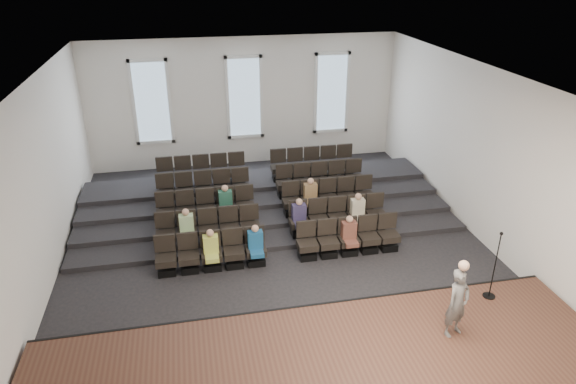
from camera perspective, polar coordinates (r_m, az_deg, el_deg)
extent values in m
plane|color=black|center=(14.92, -1.12, -6.42)|extent=(14.00, 14.00, 0.00)
cube|color=white|center=(13.03, -1.30, 12.73)|extent=(12.00, 14.00, 0.02)
cube|color=white|center=(20.38, -4.86, 9.91)|extent=(12.00, 0.04, 5.00)
cube|color=white|center=(7.97, 8.48, -16.88)|extent=(12.00, 0.04, 5.00)
cube|color=white|center=(14.10, -26.02, 0.34)|extent=(0.04, 14.00, 5.00)
cube|color=white|center=(15.93, 20.67, 3.99)|extent=(0.04, 14.00, 5.00)
cube|color=#4A2E1F|center=(10.82, 4.14, -19.18)|extent=(11.80, 3.60, 0.50)
cube|color=black|center=(12.11, 1.86, -13.48)|extent=(11.80, 0.06, 0.52)
cube|color=black|center=(16.89, -2.57, -2.16)|extent=(11.80, 4.80, 0.15)
cube|color=black|center=(17.32, -2.85, -1.16)|extent=(11.80, 3.75, 0.30)
cube|color=black|center=(17.75, -3.13, -0.21)|extent=(11.80, 2.70, 0.45)
cube|color=black|center=(18.20, -3.38, 0.69)|extent=(11.80, 1.65, 0.60)
cube|color=black|center=(14.21, -13.28, -8.47)|extent=(0.47, 0.43, 0.20)
cube|color=black|center=(14.05, -13.40, -7.41)|extent=(0.55, 0.50, 0.19)
cube|color=black|center=(14.02, -13.56, -5.54)|extent=(0.55, 0.08, 0.50)
cube|color=black|center=(14.19, -10.84, -8.27)|extent=(0.47, 0.43, 0.20)
cube|color=black|center=(14.03, -10.94, -7.21)|extent=(0.55, 0.50, 0.19)
cube|color=black|center=(14.00, -11.10, -5.34)|extent=(0.55, 0.08, 0.50)
cube|color=black|center=(14.19, -8.40, -8.06)|extent=(0.47, 0.43, 0.20)
cube|color=black|center=(14.03, -8.48, -7.00)|extent=(0.55, 0.50, 0.19)
cube|color=black|center=(14.00, -8.65, -5.13)|extent=(0.55, 0.08, 0.50)
cube|color=black|center=(14.22, -5.97, -7.84)|extent=(0.47, 0.43, 0.20)
cube|color=black|center=(14.06, -6.03, -6.78)|extent=(0.55, 0.50, 0.19)
cube|color=black|center=(14.03, -6.19, -4.91)|extent=(0.55, 0.08, 0.50)
cube|color=black|center=(14.27, -3.56, -7.60)|extent=(0.47, 0.43, 0.20)
cube|color=black|center=(14.11, -3.59, -6.54)|extent=(0.55, 0.50, 0.19)
cube|color=black|center=(14.08, -3.76, -4.68)|extent=(0.55, 0.08, 0.50)
cube|color=black|center=(14.50, 2.16, -6.99)|extent=(0.47, 0.43, 0.20)
cube|color=black|center=(14.34, 2.18, -5.94)|extent=(0.55, 0.50, 0.19)
cube|color=black|center=(14.31, 2.01, -4.11)|extent=(0.55, 0.08, 0.50)
cube|color=black|center=(14.64, 4.46, -6.72)|extent=(0.47, 0.43, 0.20)
cube|color=black|center=(14.48, 4.50, -5.68)|extent=(0.55, 0.50, 0.19)
cube|color=black|center=(14.45, 4.33, -3.87)|extent=(0.55, 0.08, 0.50)
cube|color=black|center=(14.80, 6.71, -6.45)|extent=(0.47, 0.43, 0.20)
cube|color=black|center=(14.64, 6.77, -5.42)|extent=(0.55, 0.50, 0.19)
cube|color=black|center=(14.61, 6.60, -3.62)|extent=(0.55, 0.08, 0.50)
cube|color=black|center=(14.98, 8.91, -6.18)|extent=(0.47, 0.43, 0.20)
cube|color=black|center=(14.82, 8.98, -5.15)|extent=(0.55, 0.50, 0.19)
cube|color=black|center=(14.80, 8.81, -3.38)|extent=(0.55, 0.08, 0.50)
cube|color=black|center=(15.18, 11.04, -5.90)|extent=(0.47, 0.43, 0.20)
cube|color=black|center=(15.03, 11.14, -4.88)|extent=(0.55, 0.50, 0.19)
cube|color=black|center=(15.00, 10.97, -3.14)|extent=(0.55, 0.08, 0.50)
cube|color=black|center=(15.03, -13.30, -5.81)|extent=(0.47, 0.43, 0.20)
cube|color=black|center=(14.88, -13.42, -4.78)|extent=(0.55, 0.50, 0.19)
cube|color=black|center=(14.87, -13.57, -3.02)|extent=(0.55, 0.08, 0.50)
cube|color=black|center=(15.01, -11.01, -5.62)|extent=(0.47, 0.43, 0.20)
cube|color=black|center=(14.86, -11.11, -4.59)|extent=(0.55, 0.50, 0.19)
cube|color=black|center=(14.85, -11.26, -2.82)|extent=(0.55, 0.08, 0.50)
cube|color=black|center=(15.01, -8.72, -5.43)|extent=(0.47, 0.43, 0.20)
cube|color=black|center=(14.86, -8.79, -4.39)|extent=(0.55, 0.50, 0.19)
cube|color=black|center=(14.85, -8.95, -2.62)|extent=(0.55, 0.08, 0.50)
cube|color=black|center=(15.04, -6.43, -5.22)|extent=(0.47, 0.43, 0.20)
cube|color=black|center=(14.88, -6.49, -4.19)|extent=(0.55, 0.50, 0.19)
cube|color=black|center=(14.87, -6.64, -2.42)|extent=(0.55, 0.08, 0.50)
cube|color=black|center=(15.09, -4.16, -5.01)|extent=(0.47, 0.43, 0.20)
cube|color=black|center=(14.93, -4.19, -3.98)|extent=(0.55, 0.50, 0.19)
cube|color=black|center=(14.93, -4.35, -2.22)|extent=(0.55, 0.08, 0.50)
cube|color=black|center=(15.30, 1.24, -4.47)|extent=(0.47, 0.43, 0.20)
cube|color=black|center=(15.15, 1.25, -3.45)|extent=(0.55, 0.50, 0.19)
cube|color=black|center=(15.15, 1.09, -1.72)|extent=(0.55, 0.08, 0.50)
cube|color=black|center=(15.43, 3.42, -4.25)|extent=(0.47, 0.43, 0.20)
cube|color=black|center=(15.28, 3.45, -3.23)|extent=(0.55, 0.50, 0.19)
cube|color=black|center=(15.28, 3.29, -1.51)|extent=(0.55, 0.08, 0.50)
cube|color=black|center=(15.58, 5.56, -4.02)|extent=(0.47, 0.43, 0.20)
cube|color=black|center=(15.44, 5.61, -3.01)|extent=(0.55, 0.50, 0.19)
cube|color=black|center=(15.43, 5.45, -1.31)|extent=(0.55, 0.08, 0.50)
cube|color=black|center=(15.76, 7.65, -3.79)|extent=(0.47, 0.43, 0.20)
cube|color=black|center=(15.61, 7.72, -2.79)|extent=(0.55, 0.50, 0.19)
cube|color=black|center=(15.60, 7.56, -1.10)|extent=(0.55, 0.08, 0.50)
cube|color=black|center=(15.95, 9.70, -3.56)|extent=(0.47, 0.43, 0.20)
cube|color=black|center=(15.81, 9.78, -2.57)|extent=(0.55, 0.50, 0.19)
cube|color=black|center=(15.80, 9.62, -0.91)|extent=(0.55, 0.08, 0.50)
cube|color=black|center=(15.88, -13.32, -3.43)|extent=(0.47, 0.42, 0.20)
cube|color=black|center=(15.73, -13.43, -2.44)|extent=(0.55, 0.50, 0.19)
cube|color=black|center=(15.74, -13.57, -0.77)|extent=(0.55, 0.08, 0.50)
cube|color=black|center=(15.85, -11.16, -3.25)|extent=(0.47, 0.42, 0.20)
cube|color=black|center=(15.71, -11.25, -2.26)|extent=(0.55, 0.50, 0.19)
cube|color=black|center=(15.72, -11.40, -0.58)|extent=(0.55, 0.08, 0.50)
cube|color=black|center=(15.86, -9.00, -3.07)|extent=(0.47, 0.42, 0.20)
cube|color=black|center=(15.71, -9.07, -2.07)|extent=(0.55, 0.50, 0.19)
cube|color=black|center=(15.72, -9.22, -0.40)|extent=(0.55, 0.08, 0.50)
cube|color=black|center=(15.88, -6.84, -2.88)|extent=(0.47, 0.42, 0.20)
cube|color=black|center=(15.74, -6.89, -1.88)|extent=(0.55, 0.50, 0.19)
cube|color=black|center=(15.75, -7.04, -0.21)|extent=(0.55, 0.08, 0.50)
cube|color=black|center=(15.93, -4.69, -2.68)|extent=(0.47, 0.42, 0.20)
cube|color=black|center=(15.79, -4.73, -1.69)|extent=(0.55, 0.50, 0.19)
cube|color=black|center=(15.80, -4.88, -0.02)|extent=(0.55, 0.08, 0.50)
cube|color=black|center=(16.13, 0.42, -2.21)|extent=(0.47, 0.42, 0.20)
cube|color=black|center=(16.00, 0.43, -1.22)|extent=(0.55, 0.50, 0.19)
cube|color=black|center=(16.00, 0.28, 0.42)|extent=(0.55, 0.08, 0.50)
cube|color=black|center=(16.26, 2.50, -2.01)|extent=(0.47, 0.42, 0.20)
cube|color=black|center=(16.12, 2.52, -1.03)|extent=(0.55, 0.50, 0.19)
cube|color=black|center=(16.13, 2.36, 0.60)|extent=(0.55, 0.08, 0.50)
cube|color=black|center=(16.40, 4.53, -1.82)|extent=(0.47, 0.42, 0.20)
cube|color=black|center=(16.26, 4.57, -0.84)|extent=(0.55, 0.50, 0.19)
cube|color=black|center=(16.27, 4.42, 0.77)|extent=(0.55, 0.08, 0.50)
cube|color=black|center=(16.56, 6.53, -1.62)|extent=(0.47, 0.42, 0.20)
cube|color=black|center=(16.43, 6.58, -0.66)|extent=(0.55, 0.50, 0.19)
cube|color=black|center=(16.44, 6.43, 0.94)|extent=(0.55, 0.08, 0.50)
cube|color=black|center=(16.75, 8.48, -1.43)|extent=(0.47, 0.42, 0.20)
cube|color=black|center=(16.61, 8.55, -0.47)|extent=(0.55, 0.50, 0.19)
cube|color=black|center=(16.62, 8.40, 1.11)|extent=(0.55, 0.08, 0.50)
cube|color=black|center=(16.74, -13.34, -1.30)|extent=(0.47, 0.42, 0.20)
cube|color=black|center=(16.61, -13.45, -0.34)|extent=(0.55, 0.50, 0.19)
cube|color=black|center=(16.64, -13.58, 1.24)|extent=(0.55, 0.08, 0.50)
cube|color=black|center=(16.73, -11.30, -1.12)|extent=(0.47, 0.42, 0.20)
cube|color=black|center=(16.59, -11.38, -0.16)|extent=(0.55, 0.50, 0.19)
cube|color=black|center=(16.62, -11.52, 1.42)|extent=(0.55, 0.08, 0.50)
cube|color=black|center=(16.73, -9.25, -0.95)|extent=(0.47, 0.42, 0.20)
cube|color=black|center=(16.60, -9.32, 0.01)|extent=(0.55, 0.50, 0.19)
cube|color=black|center=(16.62, -9.46, 1.59)|extent=(0.55, 0.08, 0.50)
cube|color=black|center=(16.75, -7.20, -0.77)|extent=(0.47, 0.42, 0.20)
cube|color=black|center=(16.62, -7.26, 0.19)|extent=(0.55, 0.50, 0.19)
cube|color=black|center=(16.64, -7.40, 1.77)|extent=(0.55, 0.08, 0.50)
cube|color=black|center=(16.80, -5.17, -0.60)|extent=(0.47, 0.42, 0.20)
cube|color=black|center=(16.66, -5.21, 0.36)|extent=(0.55, 0.50, 0.19)
cube|color=black|center=(16.69, -5.35, 1.94)|extent=(0.55, 0.08, 0.50)
cube|color=black|center=(16.99, -0.31, -0.17)|extent=(0.47, 0.42, 0.20)
cube|color=black|center=(16.86, -0.31, 0.78)|extent=(0.55, 0.50, 0.19)
cube|color=black|center=(16.89, -0.46, 2.34)|extent=(0.55, 0.08, 0.50)
cube|color=black|center=(17.11, 1.66, 0.00)|extent=(0.47, 0.42, 0.20)
cube|color=black|center=(16.98, 1.67, 0.95)|extent=(0.55, 0.50, 0.19)
cube|color=black|center=(17.00, 1.53, 2.49)|extent=(0.55, 0.08, 0.50)
cube|color=black|center=(17.24, 3.60, 0.17)|extent=(0.47, 0.42, 0.20)
cube|color=black|center=(17.12, 3.63, 1.11)|extent=(0.55, 0.50, 0.19)
cube|color=black|center=(17.14, 3.49, 2.64)|extent=(0.55, 0.08, 0.50)
cube|color=black|center=(17.40, 5.51, 0.34)|extent=(0.47, 0.42, 0.20)
cube|color=black|center=(17.27, 5.55, 1.27)|extent=(0.55, 0.50, 0.19)
cube|color=black|center=(17.30, 5.41, 2.79)|extent=(0.55, 0.08, 0.50)
cube|color=black|center=(17.58, 7.39, 0.50)|extent=(0.47, 0.42, 0.20)
cube|color=black|center=(17.45, 7.44, 1.43)|extent=(0.55, 0.50, 0.19)
cube|color=black|center=(17.47, 7.30, 2.93)|extent=(0.55, 0.08, 0.50)
cube|color=black|center=(17.64, -13.36, 0.62)|extent=(0.47, 0.42, 0.20)
cube|color=black|center=(17.51, -13.46, 1.55)|extent=(0.55, 0.50, 0.19)
cube|color=black|center=(17.55, -13.58, 3.04)|extent=(0.55, 0.08, 0.50)
cube|color=black|center=(17.62, -11.42, 0.79)|extent=(0.47, 0.42, 0.20)
cube|color=black|center=(17.49, -11.50, 1.72)|extent=(0.55, 0.50, 0.19)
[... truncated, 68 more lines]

